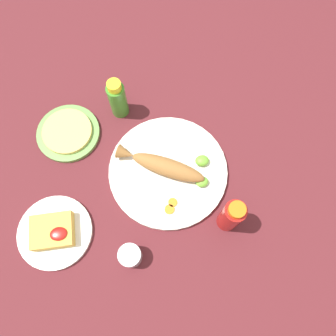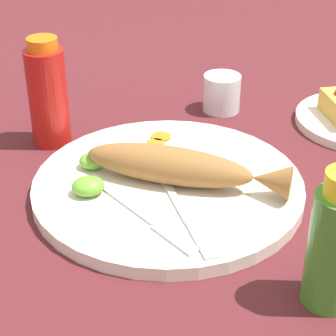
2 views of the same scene
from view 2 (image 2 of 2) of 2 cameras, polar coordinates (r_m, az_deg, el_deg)
ground_plane at (r=0.83m, az=-0.00°, el=-2.26°), size 4.00×4.00×0.00m
main_plate at (r=0.82m, az=-0.00°, el=-1.74°), size 0.37×0.37×0.02m
fried_fish at (r=0.80m, az=1.28°, el=0.10°), size 0.27×0.17×0.05m
fork_near at (r=0.74m, az=2.07°, el=-4.77°), size 0.03×0.19×0.00m
fork_far at (r=0.74m, az=-1.58°, el=-4.99°), size 0.10×0.17×0.00m
carrot_slice_near at (r=0.92m, az=-0.65°, el=2.93°), size 0.03×0.03×0.00m
carrot_slice_mid at (r=0.90m, az=-1.28°, el=2.29°), size 0.03×0.03×0.00m
lime_wedge_main at (r=0.85m, az=-7.04°, el=0.69°), size 0.04×0.03×0.02m
lime_wedge_side at (r=0.79m, az=-7.50°, el=-1.70°), size 0.04×0.04×0.02m
hot_sauce_bottle_red at (r=0.93m, az=-11.21°, el=6.79°), size 0.06×0.06×0.17m
hot_sauce_bottle_green at (r=0.64m, az=15.45°, el=-6.90°), size 0.06×0.06×0.16m
salt_cup at (r=1.05m, az=5.05°, el=6.82°), size 0.06×0.06×0.06m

